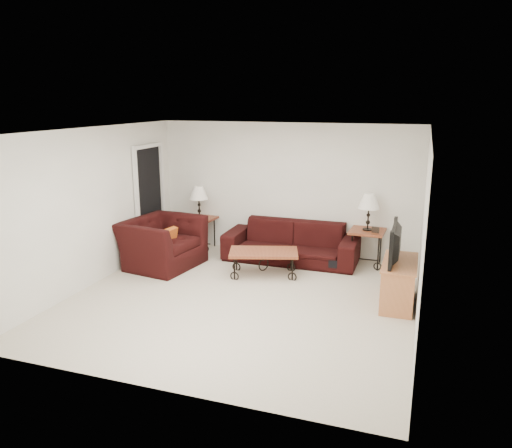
% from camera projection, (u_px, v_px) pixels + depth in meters
% --- Properties ---
extents(ground, '(5.00, 5.00, 0.00)m').
position_uv_depth(ground, '(241.00, 299.00, 7.43)').
color(ground, beige).
rests_on(ground, ground).
extents(wall_back, '(5.00, 0.02, 2.50)m').
position_uv_depth(wall_back, '(286.00, 189.00, 9.41)').
color(wall_back, silver).
rests_on(wall_back, ground).
extents(wall_front, '(5.00, 0.02, 2.50)m').
position_uv_depth(wall_front, '(151.00, 276.00, 4.82)').
color(wall_front, silver).
rests_on(wall_front, ground).
extents(wall_left, '(0.02, 5.00, 2.50)m').
position_uv_depth(wall_left, '(94.00, 207.00, 7.90)').
color(wall_left, silver).
rests_on(wall_left, ground).
extents(wall_right, '(0.02, 5.00, 2.50)m').
position_uv_depth(wall_right, '(423.00, 233.00, 6.34)').
color(wall_right, silver).
rests_on(wall_right, ground).
extents(ceiling, '(5.00, 5.00, 0.00)m').
position_uv_depth(ceiling, '(240.00, 130.00, 6.81)').
color(ceiling, white).
rests_on(ceiling, wall_back).
extents(doorway, '(0.08, 0.94, 2.04)m').
position_uv_depth(doorway, '(150.00, 201.00, 9.46)').
color(doorway, black).
rests_on(doorway, ground).
extents(sofa, '(2.44, 0.95, 0.71)m').
position_uv_depth(sofa, '(291.00, 242.00, 9.12)').
color(sofa, black).
rests_on(sofa, ground).
extents(side_table_left, '(0.62, 0.62, 0.63)m').
position_uv_depth(side_table_left, '(200.00, 233.00, 9.90)').
color(side_table_left, brown).
rests_on(side_table_left, ground).
extents(side_table_right, '(0.63, 0.63, 0.66)m').
position_uv_depth(side_table_right, '(366.00, 248.00, 8.87)').
color(side_table_right, brown).
rests_on(side_table_right, ground).
extents(lamp_left, '(0.38, 0.38, 0.63)m').
position_uv_depth(lamp_left, '(199.00, 202.00, 9.74)').
color(lamp_left, black).
rests_on(lamp_left, side_table_left).
extents(lamp_right, '(0.39, 0.39, 0.66)m').
position_uv_depth(lamp_right, '(368.00, 212.00, 8.71)').
color(lamp_right, black).
rests_on(lamp_right, side_table_right).
extents(photo_frame_left, '(0.13, 0.03, 0.11)m').
position_uv_depth(photo_frame_left, '(189.00, 216.00, 9.71)').
color(photo_frame_left, black).
rests_on(photo_frame_left, side_table_left).
extents(photo_frame_right, '(0.13, 0.05, 0.11)m').
position_uv_depth(photo_frame_right, '(375.00, 230.00, 8.59)').
color(photo_frame_right, black).
rests_on(photo_frame_right, side_table_right).
extents(coffee_table, '(1.27, 0.92, 0.43)m').
position_uv_depth(coffee_table, '(264.00, 263.00, 8.40)').
color(coffee_table, brown).
rests_on(coffee_table, ground).
extents(armchair, '(1.34, 1.48, 0.86)m').
position_uv_depth(armchair, '(162.00, 243.00, 8.83)').
color(armchair, black).
rests_on(armchair, ground).
extents(throw_pillow, '(0.16, 0.40, 0.39)m').
position_uv_depth(throw_pillow, '(168.00, 239.00, 8.71)').
color(throw_pillow, '#CC4F1A').
rests_on(throw_pillow, armchair).
extents(tv_stand, '(0.45, 1.07, 0.64)m').
position_uv_depth(tv_stand, '(399.00, 283.00, 7.20)').
color(tv_stand, '#C57849').
rests_on(tv_stand, ground).
extents(television, '(0.13, 0.96, 0.55)m').
position_uv_depth(television, '(400.00, 243.00, 7.06)').
color(television, black).
rests_on(television, tv_stand).
extents(backpack, '(0.37, 0.31, 0.42)m').
position_uv_depth(backpack, '(336.00, 260.00, 8.58)').
color(backpack, black).
rests_on(backpack, ground).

